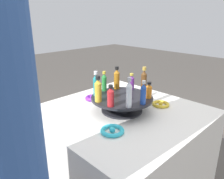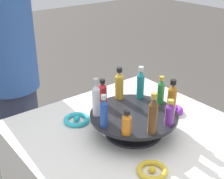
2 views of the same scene
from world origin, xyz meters
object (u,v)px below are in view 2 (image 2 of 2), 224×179
bottle_orange (127,123)px  bottle_clear (96,99)px  bottle_blue (105,112)px  ribbon_bow_teal (77,120)px  bottle_teal (141,84)px  ribbon_bow_purple (173,110)px  bottle_red (103,93)px  bottle_purple (170,113)px  ribbon_bow_gold (152,170)px  bottle_brown (153,115)px  bottle_gold (119,84)px  person_figure (8,61)px  bottle_amber (172,98)px  bottle_green (160,91)px  display_stand (134,121)px

bottle_orange → bottle_clear: (-0.01, 0.17, 0.03)m
bottle_blue → ribbon_bow_teal: size_ratio=1.11×
bottle_orange → bottle_teal: size_ratio=0.64×
bottle_orange → ribbon_bow_purple: (0.35, 0.10, -0.11)m
ribbon_bow_teal → bottle_red: bearing=-40.4°
bottle_teal → bottle_clear: (-0.23, -0.01, 0.00)m
bottle_orange → ribbon_bow_teal: (-0.02, 0.29, -0.11)m
bottle_teal → bottle_red: bearing=164.0°
bottle_blue → bottle_purple: size_ratio=1.26×
bottle_teal → ribbon_bow_gold: bearing=-126.3°
ribbon_bow_teal → ribbon_bow_gold: ribbon_bow_teal is taller
bottle_blue → ribbon_bow_gold: size_ratio=1.21×
bottle_blue → bottle_brown: 0.17m
ribbon_bow_gold → ribbon_bow_teal: bearing=92.8°
bottle_gold → bottle_clear: bottle_clear is taller
person_figure → bottle_amber: bearing=6.1°
bottle_brown → ribbon_bow_purple: bottle_brown is taller
bottle_green → bottle_clear: 0.27m
ribbon_bow_gold → bottle_red: bearing=79.8°
bottle_orange → bottle_brown: 0.09m
bottle_brown → ribbon_bow_teal: bottle_brown is taller
bottle_blue → bottle_purple: (0.19, -0.13, -0.01)m
display_stand → bottle_teal: bearing=38.0°
bottle_purple → bottle_red: 0.28m
bottle_amber → ribbon_bow_purple: bottle_amber is taller
person_figure → display_stand: bearing=0.0°
bottle_blue → bottle_red: 0.17m
bottle_teal → bottle_clear: bottle_clear is taller
bottle_gold → ribbon_bow_purple: 0.27m
bottle_blue → bottle_purple: bottle_blue is taller
bottle_blue → bottle_amber: bearing=-16.0°
bottle_teal → bottle_blue: bearing=-160.0°
bottle_blue → ribbon_bow_teal: bearing=87.1°
bottle_orange → bottle_gold: bearing=56.0°
bottle_red → bottle_gold: bearing=2.0°
bottle_orange → bottle_green: 0.27m
bottle_amber → person_figure: size_ratio=0.08×
bottle_purple → bottle_teal: 0.23m
bottle_teal → ribbon_bow_gold: 0.40m
bottle_green → ribbon_bow_teal: 0.36m
bottle_purple → bottle_clear: bearing=128.0°
bottle_orange → person_figure: size_ratio=0.05×
bottle_green → bottle_teal: (-0.03, 0.08, 0.01)m
bottle_green → ribbon_bow_gold: bottle_green is taller
ribbon_bow_gold → bottle_amber: bearing=30.8°
ribbon_bow_purple → bottle_green: bearing=-176.1°
bottle_blue → bottle_teal: bottle_teal is taller
bottle_brown → bottle_green: bottle_brown is taller
display_stand → bottle_amber: bottle_amber is taller
bottle_blue → bottle_amber: bottle_amber is taller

